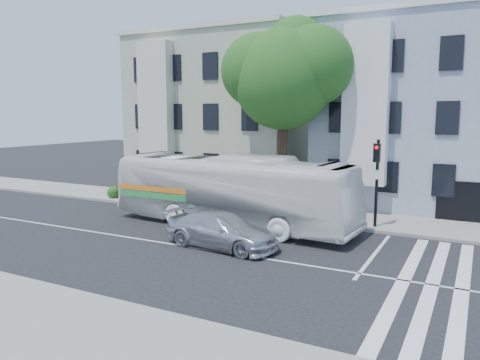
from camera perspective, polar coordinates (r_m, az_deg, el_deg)
The scene contains 10 objects.
ground at distance 19.82m, azimuth -4.46°, elevation -8.41°, with size 120.00×120.00×0.00m, color black.
sidewalk_far at distance 26.71m, azimuth 4.67°, elevation -3.90°, with size 80.00×4.00×0.15m, color gray.
sidewalk_near at distance 14.09m, azimuth -22.65°, elevation -15.78°, with size 80.00×4.00×0.15m, color gray.
building_left at distance 35.49m, azimuth -1.31°, elevation 7.93°, with size 12.00×10.00×11.00m, color #A1A88D.
building_right at distance 31.25m, azimuth 22.01°, elevation 7.31°, with size 12.00×10.00×11.00m, color #8996A3.
street_tree at distance 26.87m, azimuth 5.62°, elevation 12.80°, with size 7.30×5.90×11.10m.
bus at distance 23.30m, azimuth -1.11°, elevation -1.34°, with size 12.90×3.02×3.59m, color white.
sedan at distance 19.88m, azimuth -2.24°, elevation -6.13°, with size 5.09×2.07×1.48m, color silver.
hedge at distance 29.00m, azimuth -9.00°, elevation -2.15°, with size 8.50×0.84×0.70m, color #2D5E1E, non-canonical shape.
traffic_signal at distance 23.33m, azimuth 16.33°, elevation 0.94°, with size 0.46×0.54×4.40m.
Camera 1 is at (10.10, -16.09, 5.65)m, focal length 35.00 mm.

